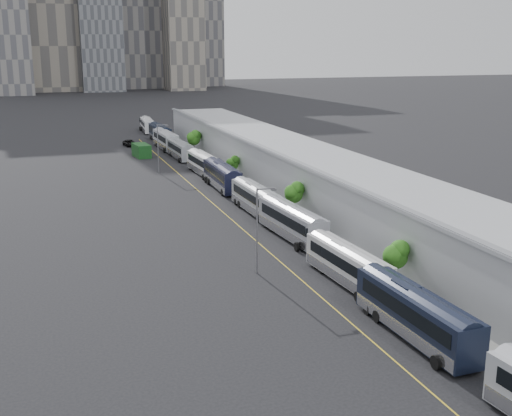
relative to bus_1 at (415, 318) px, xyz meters
name	(u,v)px	position (x,y,z in m)	size (l,w,h in m)	color
sidewalk	(316,218)	(7.13, 34.42, -1.58)	(10.00, 170.00, 0.12)	gray
lane_line	(239,226)	(-3.37, 34.42, -1.63)	(0.12, 160.00, 0.02)	gold
depot	(345,190)	(11.12, 34.42, 1.87)	(12.45, 160.40, 7.20)	gray
bus_1	(415,318)	(0.00, 0.00, 0.00)	(3.07, 13.39, 3.89)	black
bus_2	(348,268)	(0.44, 12.20, -0.12)	(3.20, 12.48, 3.61)	silver
bus_3	(292,225)	(0.91, 27.44, 0.00)	(3.57, 13.46, 3.89)	gray
bus_4	(256,201)	(0.73, 39.89, -0.05)	(2.89, 12.96, 3.77)	#969A9F
bus_5	(222,178)	(0.57, 55.78, 0.03)	(3.01, 13.58, 3.96)	black
bus_6	(204,166)	(0.68, 67.73, -0.08)	(3.08, 12.79, 3.71)	white
bus_7	(180,151)	(0.24, 84.83, -0.14)	(2.83, 12.26, 3.56)	gray
bus_8	(166,141)	(-0.09, 98.00, 0.04)	(3.15, 13.68, 3.98)	silver
bus_9	(160,134)	(0.82, 109.66, 0.01)	(2.98, 13.45, 3.92)	black
bus_10	(147,126)	(0.84, 127.33, -0.12)	(3.28, 12.53, 3.62)	white
tree_1	(395,253)	(3.78, 9.45, 1.82)	(2.30, 2.30, 4.64)	black
tree_2	(294,191)	(3.76, 33.93, 2.35)	(2.33, 2.33, 5.18)	black
tree_3	(233,163)	(3.96, 61.24, 1.35)	(1.93, 1.93, 3.98)	black
tree_4	(194,137)	(3.45, 86.60, 2.37)	(2.67, 2.67, 5.36)	black
street_lamp_near	(259,225)	(-6.59, 17.46, 3.33)	(2.04, 0.22, 8.58)	#59595E
street_lamp_far	(159,145)	(-6.32, 71.60, 3.30)	(2.04, 0.22, 8.53)	#59595E
shipping_container	(142,151)	(-6.69, 89.45, -0.35)	(2.66, 5.62, 2.60)	#133F17
suv	(130,143)	(-6.89, 104.56, -0.95)	(2.32, 5.02, 1.40)	black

